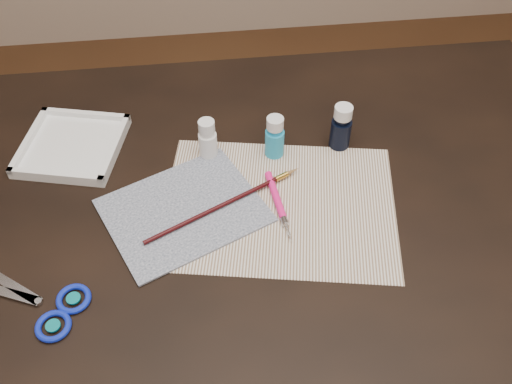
{
  "coord_description": "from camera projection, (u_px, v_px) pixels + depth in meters",
  "views": [
    {
      "loc": [
        -0.07,
        -0.63,
        1.5
      ],
      "look_at": [
        0.0,
        0.0,
        0.8
      ],
      "focal_mm": 40.0,
      "sensor_mm": 36.0,
      "label": 1
    }
  ],
  "objects": [
    {
      "name": "table",
      "position": [
        256.0,
        321.0,
        1.26
      ],
      "size": [
        1.3,
        0.9,
        0.75
      ],
      "primitive_type": "cube",
      "color": "black",
      "rests_on": "ground"
    },
    {
      "name": "paper",
      "position": [
        279.0,
        205.0,
        0.99
      ],
      "size": [
        0.45,
        0.37,
        0.0
      ],
      "primitive_type": "cube",
      "rotation": [
        0.0,
        0.0,
        -0.18
      ],
      "color": "white",
      "rests_on": "table"
    },
    {
      "name": "canvas",
      "position": [
        184.0,
        210.0,
        0.98
      ],
      "size": [
        0.32,
        0.29,
        0.0
      ],
      "primitive_type": "cube",
      "rotation": [
        0.0,
        0.0,
        0.43
      ],
      "color": "#15223A",
      "rests_on": "paper"
    },
    {
      "name": "paint_bottle_white",
      "position": [
        208.0,
        139.0,
        1.04
      ],
      "size": [
        0.04,
        0.04,
        0.08
      ],
      "primitive_type": "cylinder",
      "rotation": [
        0.0,
        0.0,
        -0.07
      ],
      "color": "white",
      "rests_on": "table"
    },
    {
      "name": "paint_bottle_cyan",
      "position": [
        275.0,
        137.0,
        1.04
      ],
      "size": [
        0.04,
        0.04,
        0.09
      ],
      "primitive_type": "cylinder",
      "rotation": [
        0.0,
        0.0,
        0.03
      ],
      "color": "#21A0D2",
      "rests_on": "table"
    },
    {
      "name": "paint_bottle_navy",
      "position": [
        341.0,
        127.0,
        1.05
      ],
      "size": [
        0.05,
        0.05,
        0.09
      ],
      "primitive_type": "cylinder",
      "rotation": [
        0.0,
        0.0,
        -0.4
      ],
      "color": "black",
      "rests_on": "table"
    },
    {
      "name": "paintbrush",
      "position": [
        226.0,
        203.0,
        0.98
      ],
      "size": [
        0.28,
        0.15,
        0.01
      ],
      "primitive_type": null,
      "rotation": [
        0.0,
        0.0,
        0.46
      ],
      "color": "black",
      "rests_on": "canvas"
    },
    {
      "name": "craft_knife",
      "position": [
        279.0,
        206.0,
        0.98
      ],
      "size": [
        0.03,
        0.16,
        0.01
      ],
      "primitive_type": null,
      "rotation": [
        0.0,
        0.0,
        -1.45
      ],
      "color": "#FF1C82",
      "rests_on": "paper"
    },
    {
      "name": "scissors",
      "position": [
        25.0,
        301.0,
        0.85
      ],
      "size": [
        0.23,
        0.18,
        0.01
      ],
      "primitive_type": null,
      "rotation": [
        0.0,
        0.0,
        2.74
      ],
      "color": "silver",
      "rests_on": "table"
    },
    {
      "name": "palette_tray",
      "position": [
        72.0,
        145.0,
        1.07
      ],
      "size": [
        0.22,
        0.22,
        0.02
      ],
      "primitive_type": "cube",
      "rotation": [
        0.0,
        0.0,
        -0.24
      ],
      "color": "white",
      "rests_on": "table"
    }
  ]
}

